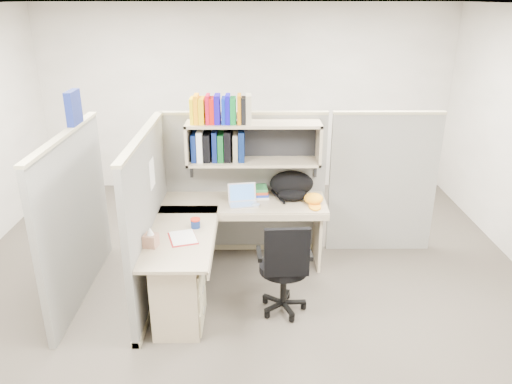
{
  "coord_description": "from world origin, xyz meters",
  "views": [
    {
      "loc": [
        0.09,
        -4.33,
        2.77
      ],
      "look_at": [
        0.12,
        0.25,
        0.97
      ],
      "focal_mm": 35.0,
      "sensor_mm": 36.0,
      "label": 1
    }
  ],
  "objects_px": {
    "desk": "(199,266)",
    "laptop": "(243,195)",
    "snack_canister": "(195,223)",
    "backpack": "(292,186)",
    "task_chair": "(284,282)"
  },
  "relations": [
    {
      "from": "laptop",
      "to": "task_chair",
      "type": "relative_size",
      "value": 0.31
    },
    {
      "from": "backpack",
      "to": "task_chair",
      "type": "distance_m",
      "value": 1.2
    },
    {
      "from": "laptop",
      "to": "backpack",
      "type": "height_order",
      "value": "backpack"
    },
    {
      "from": "task_chair",
      "to": "backpack",
      "type": "bearing_deg",
      "value": 82.61
    },
    {
      "from": "snack_canister",
      "to": "desk",
      "type": "bearing_deg",
      "value": -79.32
    },
    {
      "from": "backpack",
      "to": "desk",
      "type": "bearing_deg",
      "value": -134.57
    },
    {
      "from": "desk",
      "to": "snack_canister",
      "type": "bearing_deg",
      "value": 100.68
    },
    {
      "from": "laptop",
      "to": "task_chair",
      "type": "bearing_deg",
      "value": -76.0
    },
    {
      "from": "laptop",
      "to": "snack_canister",
      "type": "height_order",
      "value": "laptop"
    },
    {
      "from": "desk",
      "to": "snack_canister",
      "type": "distance_m",
      "value": 0.41
    },
    {
      "from": "desk",
      "to": "laptop",
      "type": "height_order",
      "value": "laptop"
    },
    {
      "from": "desk",
      "to": "snack_canister",
      "type": "height_order",
      "value": "snack_canister"
    },
    {
      "from": "desk",
      "to": "laptop",
      "type": "distance_m",
      "value": 0.96
    },
    {
      "from": "backpack",
      "to": "snack_canister",
      "type": "distance_m",
      "value": 1.22
    },
    {
      "from": "laptop",
      "to": "desk",
      "type": "bearing_deg",
      "value": -127.08
    }
  ]
}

